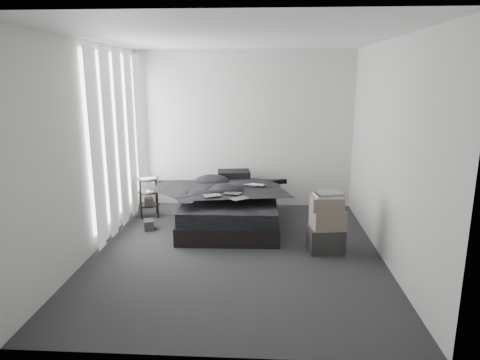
# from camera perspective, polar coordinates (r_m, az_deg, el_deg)

# --- Properties ---
(floor) EXTENTS (3.60, 4.20, 0.01)m
(floor) POSITION_cam_1_polar(r_m,az_deg,el_deg) (5.50, -0.49, -9.58)
(floor) COLOR #29292B
(floor) RESTS_ON ground
(ceiling) EXTENTS (3.60, 4.20, 0.01)m
(ceiling) POSITION_cam_1_polar(r_m,az_deg,el_deg) (5.08, -0.55, 18.49)
(ceiling) COLOR white
(ceiling) RESTS_ON ground
(wall_back) EXTENTS (3.60, 0.01, 2.60)m
(wall_back) POSITION_cam_1_polar(r_m,az_deg,el_deg) (7.21, 0.61, 6.68)
(wall_back) COLOR silver
(wall_back) RESTS_ON ground
(wall_front) EXTENTS (3.60, 0.01, 2.60)m
(wall_front) POSITION_cam_1_polar(r_m,az_deg,el_deg) (3.09, -3.14, -2.68)
(wall_front) COLOR silver
(wall_front) RESTS_ON ground
(wall_left) EXTENTS (0.01, 4.20, 2.60)m
(wall_left) POSITION_cam_1_polar(r_m,az_deg,el_deg) (5.55, -19.44, 3.84)
(wall_left) COLOR silver
(wall_left) RESTS_ON ground
(wall_right) EXTENTS (0.01, 4.20, 2.60)m
(wall_right) POSITION_cam_1_polar(r_m,az_deg,el_deg) (5.33, 19.22, 3.47)
(wall_right) COLOR silver
(wall_right) RESTS_ON ground
(window_left) EXTENTS (0.02, 2.00, 2.30)m
(window_left) POSITION_cam_1_polar(r_m,az_deg,el_deg) (6.37, -16.23, 5.69)
(window_left) COLOR white
(window_left) RESTS_ON wall_left
(curtain_left) EXTENTS (0.06, 2.12, 2.48)m
(curtain_left) POSITION_cam_1_polar(r_m,az_deg,el_deg) (6.36, -15.76, 5.07)
(curtain_left) COLOR white
(curtain_left) RESTS_ON wall_left
(bed) EXTENTS (1.43, 1.86, 0.25)m
(bed) POSITION_cam_1_polar(r_m,az_deg,el_deg) (6.42, -1.28, -4.96)
(bed) COLOR black
(bed) RESTS_ON floor
(mattress) EXTENTS (1.37, 1.81, 0.20)m
(mattress) POSITION_cam_1_polar(r_m,az_deg,el_deg) (6.35, -1.29, -3.06)
(mattress) COLOR black
(mattress) RESTS_ON bed
(duvet) EXTENTS (1.38, 1.59, 0.21)m
(duvet) POSITION_cam_1_polar(r_m,az_deg,el_deg) (6.26, -1.32, -1.38)
(duvet) COLOR black
(duvet) RESTS_ON mattress
(pillow_lower) EXTENTS (0.56, 0.39, 0.12)m
(pillow_lower) POSITION_cam_1_polar(r_m,az_deg,el_deg) (7.00, -1.33, -0.14)
(pillow_lower) COLOR black
(pillow_lower) RESTS_ON mattress
(pillow_upper) EXTENTS (0.56, 0.42, 0.12)m
(pillow_upper) POSITION_cam_1_polar(r_m,az_deg,el_deg) (6.95, -0.83, 0.78)
(pillow_upper) COLOR black
(pillow_upper) RESTS_ON pillow_lower
(laptop) EXTENTS (0.33, 0.26, 0.02)m
(laptop) POSITION_cam_1_polar(r_m,az_deg,el_deg) (6.30, 1.78, -0.17)
(laptop) COLOR silver
(laptop) RESTS_ON duvet
(comic_a) EXTENTS (0.27, 0.23, 0.01)m
(comic_a) POSITION_cam_1_polar(r_m,az_deg,el_deg) (5.82, -3.76, -1.44)
(comic_a) COLOR black
(comic_a) RESTS_ON duvet
(comic_b) EXTENTS (0.25, 0.19, 0.01)m
(comic_b) POSITION_cam_1_polar(r_m,az_deg,el_deg) (5.92, -1.07, -1.08)
(comic_b) COLOR black
(comic_b) RESTS_ON duvet
(comic_c) EXTENTS (0.28, 0.26, 0.01)m
(comic_c) POSITION_cam_1_polar(r_m,az_deg,el_deg) (5.66, -0.05, -1.72)
(comic_c) COLOR black
(comic_c) RESTS_ON duvet
(side_stand) EXTENTS (0.42, 0.42, 0.61)m
(side_stand) POSITION_cam_1_polar(r_m,az_deg,el_deg) (6.92, -12.08, -2.31)
(side_stand) COLOR black
(side_stand) RESTS_ON floor
(papers) EXTENTS (0.29, 0.27, 0.01)m
(papers) POSITION_cam_1_polar(r_m,az_deg,el_deg) (6.83, -12.13, 0.19)
(papers) COLOR white
(papers) RESTS_ON side_stand
(floor_books) EXTENTS (0.21, 0.24, 0.14)m
(floor_books) POSITION_cam_1_polar(r_m,az_deg,el_deg) (6.40, -12.05, -5.85)
(floor_books) COLOR black
(floor_books) RESTS_ON floor
(box_lower) EXTENTS (0.46, 0.38, 0.32)m
(box_lower) POSITION_cam_1_polar(r_m,az_deg,el_deg) (5.58, 11.36, -7.79)
(box_lower) COLOR black
(box_lower) RESTS_ON floor
(box_mid) EXTENTS (0.45, 0.38, 0.24)m
(box_mid) POSITION_cam_1_polar(r_m,az_deg,el_deg) (5.48, 11.61, -5.10)
(box_mid) COLOR #6A6054
(box_mid) RESTS_ON box_lower
(box_upper) EXTENTS (0.39, 0.32, 0.17)m
(box_upper) POSITION_cam_1_polar(r_m,az_deg,el_deg) (5.42, 11.50, -3.03)
(box_upper) COLOR #6A6054
(box_upper) RESTS_ON box_mid
(art_book_white) EXTENTS (0.35, 0.29, 0.03)m
(art_book_white) POSITION_cam_1_polar(r_m,az_deg,el_deg) (5.40, 11.64, -2.02)
(art_book_white) COLOR silver
(art_book_white) RESTS_ON box_upper
(art_book_snake) EXTENTS (0.36, 0.31, 0.03)m
(art_book_snake) POSITION_cam_1_polar(r_m,az_deg,el_deg) (5.38, 11.78, -1.72)
(art_book_snake) COLOR silver
(art_book_snake) RESTS_ON art_book_white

